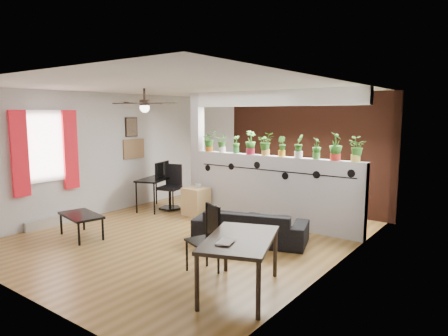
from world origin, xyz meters
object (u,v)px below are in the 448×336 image
(potted_plant_4, at_px, (266,143))
(cup, at_px, (198,186))
(potted_plant_6, at_px, (299,145))
(sofa, at_px, (250,226))
(potted_plant_8, at_px, (336,146))
(computer_desk, at_px, (155,181))
(potted_plant_9, at_px, (356,148))
(dining_table, at_px, (240,243))
(potted_plant_5, at_px, (282,146))
(office_chair, at_px, (171,190))
(potted_plant_7, at_px, (317,148))
(potted_plant_3, at_px, (251,142))
(folding_chair, at_px, (208,232))
(potted_plant_2, at_px, (236,144))
(ceiling_fan, at_px, (145,105))
(potted_plant_0, at_px, (209,140))
(coffee_table, at_px, (81,217))
(potted_plant_1, at_px, (222,142))

(potted_plant_4, height_order, cup, potted_plant_4)
(potted_plant_6, relative_size, sofa, 0.24)
(potted_plant_8, xyz_separation_m, computer_desk, (-3.99, -0.49, -0.96))
(potted_plant_9, height_order, dining_table, potted_plant_9)
(potted_plant_5, height_order, office_chair, potted_plant_5)
(office_chair, bearing_deg, sofa, -18.08)
(potted_plant_7, xyz_separation_m, cup, (-2.49, -0.36, -0.91))
(potted_plant_8, bearing_deg, potted_plant_6, -180.00)
(potted_plant_3, xyz_separation_m, dining_table, (1.71, -2.87, -0.99))
(dining_table, relative_size, folding_chair, 1.55)
(potted_plant_9, bearing_deg, dining_table, -97.87)
(potted_plant_3, height_order, office_chair, potted_plant_3)
(potted_plant_2, bearing_deg, dining_table, -54.30)
(potted_plant_7, xyz_separation_m, potted_plant_9, (0.70, -0.00, 0.03))
(sofa, distance_m, cup, 2.05)
(ceiling_fan, bearing_deg, potted_plant_0, 89.36)
(potted_plant_3, relative_size, potted_plant_9, 1.10)
(potted_plant_5, relative_size, sofa, 0.21)
(potted_plant_0, bearing_deg, computer_desk, -157.37)
(sofa, bearing_deg, folding_chair, 80.82)
(potted_plant_5, xyz_separation_m, cup, (-1.79, -0.36, -0.91))
(office_chair, bearing_deg, potted_plant_3, 8.25)
(potted_plant_6, relative_size, potted_plant_8, 0.88)
(potted_plant_5, bearing_deg, potted_plant_3, 180.00)
(cup, height_order, computer_desk, computer_desk)
(potted_plant_3, bearing_deg, office_chair, -171.75)
(ceiling_fan, height_order, cup, ceiling_fan)
(potted_plant_2, relative_size, potted_plant_6, 0.84)
(potted_plant_2, xyz_separation_m, cup, (-0.73, -0.36, -0.90))
(potted_plant_4, bearing_deg, potted_plant_6, -0.00)
(potted_plant_4, height_order, potted_plant_9, potted_plant_4)
(cup, height_order, coffee_table, cup)
(potted_plant_4, distance_m, potted_plant_5, 0.35)
(potted_plant_3, relative_size, folding_chair, 0.51)
(potted_plant_0, distance_m, potted_plant_5, 1.76)
(coffee_table, bearing_deg, potted_plant_4, 52.47)
(potted_plant_6, height_order, sofa, potted_plant_6)
(ceiling_fan, height_order, folding_chair, ceiling_fan)
(office_chair, relative_size, coffee_table, 1.03)
(sofa, distance_m, office_chair, 2.85)
(potted_plant_2, bearing_deg, potted_plant_0, 180.00)
(potted_plant_8, distance_m, cup, 3.02)
(sofa, xyz_separation_m, folding_chair, (0.22, -1.42, 0.29))
(potted_plant_2, bearing_deg, potted_plant_1, -180.00)
(folding_chair, bearing_deg, potted_plant_7, 80.84)
(computer_desk, xyz_separation_m, coffee_table, (0.49, -2.24, -0.27))
(potted_plant_1, distance_m, potted_plant_5, 1.40)
(sofa, xyz_separation_m, office_chair, (-2.70, 0.88, 0.18))
(potted_plant_0, distance_m, folding_chair, 3.46)
(office_chair, bearing_deg, potted_plant_5, 6.08)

